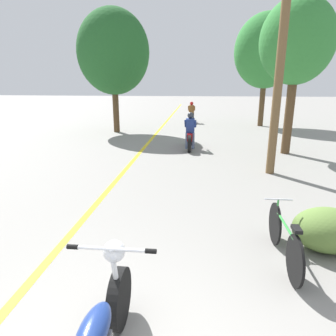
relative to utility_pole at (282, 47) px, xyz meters
The scene contains 9 objects.
lane_stripe_center 7.56m from the utility_pole, 130.69° to the left, with size 0.14×48.00×0.01m, color yellow.
utility_pole is the anchor object (origin of this frame).
roadside_tree_right_near 3.01m from the utility_pole, 66.91° to the left, with size 2.56×2.31×5.46m.
roadside_tree_right_far 10.52m from the utility_pole, 80.80° to the left, with size 3.71×3.34×6.52m.
roadside_tree_left 9.72m from the utility_pole, 132.78° to the left, with size 3.70×3.33×6.23m.
roadside_bush 5.33m from the utility_pole, 90.91° to the right, with size 1.10×0.88×0.70m.
motorcycle_rider_lead 5.03m from the utility_pole, 127.48° to the left, with size 0.50×2.05×1.47m.
motorcycle_rider_far 12.11m from the utility_pole, 102.99° to the left, with size 0.50×1.98×1.39m.
bicycle_parked 5.71m from the utility_pole, 100.27° to the right, with size 0.44×1.78×0.81m.
Camera 1 is at (0.51, -1.61, 2.59)m, focal length 32.00 mm.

